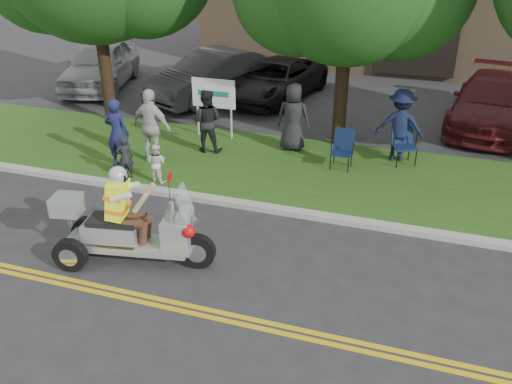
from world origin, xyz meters
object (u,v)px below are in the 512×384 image
(spectator_adult_mid, at_px, (206,121))
(parked_car_left, at_px, (212,76))
(trike_scooter, at_px, (127,230))
(parked_car_far_left, at_px, (101,64))
(parked_car_mid, at_px, (276,80))
(lawn_chair_b, at_px, (403,140))
(spectator_adult_left, at_px, (117,133))
(spectator_adult_right, at_px, (152,126))
(lawn_chair_a, at_px, (343,146))
(parked_car_right, at_px, (491,102))

(spectator_adult_mid, distance_m, parked_car_left, 5.00)
(trike_scooter, height_order, parked_car_far_left, trike_scooter)
(parked_car_far_left, height_order, parked_car_mid, parked_car_far_left)
(lawn_chair_b, height_order, spectator_adult_mid, spectator_adult_mid)
(trike_scooter, bearing_deg, parked_car_far_left, 114.27)
(spectator_adult_left, distance_m, parked_car_left, 6.29)
(spectator_adult_right, bearing_deg, lawn_chair_a, -156.48)
(spectator_adult_left, bearing_deg, lawn_chair_a, -163.06)
(spectator_adult_left, distance_m, parked_car_mid, 7.28)
(spectator_adult_mid, height_order, parked_car_left, spectator_adult_mid)
(lawn_chair_b, xyz_separation_m, spectator_adult_mid, (-4.95, -0.84, 0.24))
(lawn_chair_a, bearing_deg, trike_scooter, -117.53)
(lawn_chair_a, bearing_deg, spectator_adult_left, -160.04)
(spectator_adult_left, height_order, parked_car_right, spectator_adult_left)
(trike_scooter, xyz_separation_m, lawn_chair_a, (2.96, 5.20, -0.02))
(spectator_adult_right, relative_size, parked_car_mid, 0.40)
(lawn_chair_a, height_order, spectator_adult_mid, spectator_adult_mid)
(lawn_chair_b, relative_size, parked_car_mid, 0.22)
(lawn_chair_a, xyz_separation_m, lawn_chair_b, (1.37, 0.76, 0.05))
(spectator_adult_right, height_order, parked_car_far_left, spectator_adult_right)
(lawn_chair_a, height_order, parked_car_left, parked_car_left)
(parked_car_mid, relative_size, parked_car_right, 0.92)
(trike_scooter, xyz_separation_m, parked_car_left, (-2.36, 9.80, 0.14))
(spectator_adult_mid, xyz_separation_m, parked_car_right, (7.19, 4.70, -0.19))
(lawn_chair_b, distance_m, parked_car_left, 7.72)
(lawn_chair_a, bearing_deg, parked_car_left, 141.32)
(lawn_chair_b, distance_m, parked_car_right, 4.46)
(lawn_chair_b, bearing_deg, trike_scooter, -151.46)
(spectator_adult_left, bearing_deg, spectator_adult_right, -143.68)
(parked_car_far_left, xyz_separation_m, parked_car_left, (4.48, -0.10, -0.03))
(parked_car_left, distance_m, parked_car_mid, 2.18)
(lawn_chair_a, distance_m, spectator_adult_left, 5.51)
(lawn_chair_b, height_order, parked_car_left, parked_car_left)
(spectator_adult_mid, bearing_deg, parked_car_right, -156.12)
(spectator_adult_mid, distance_m, parked_car_far_left, 7.85)
(parked_car_left, bearing_deg, parked_car_mid, 43.59)
(lawn_chair_b, height_order, spectator_adult_right, spectator_adult_right)
(parked_car_left, bearing_deg, spectator_adult_left, -64.94)
(spectator_adult_mid, xyz_separation_m, spectator_adult_right, (-0.99, -1.10, 0.11))
(spectator_adult_left, bearing_deg, parked_car_left, -90.11)
(lawn_chair_a, xyz_separation_m, spectator_adult_right, (-4.57, -1.17, 0.40))
(parked_car_left, height_order, parked_car_mid, parked_car_left)
(spectator_adult_left, xyz_separation_m, spectator_adult_mid, (1.67, 1.61, -0.04))
(spectator_adult_left, bearing_deg, spectator_adult_mid, -136.92)
(trike_scooter, bearing_deg, spectator_adult_left, 112.55)
(parked_car_mid, bearing_deg, trike_scooter, -76.67)
(spectator_adult_left, relative_size, parked_car_left, 0.36)
(spectator_adult_right, height_order, parked_car_left, spectator_adult_right)
(trike_scooter, bearing_deg, parked_car_right, 45.84)
(spectator_adult_right, height_order, parked_car_right, spectator_adult_right)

